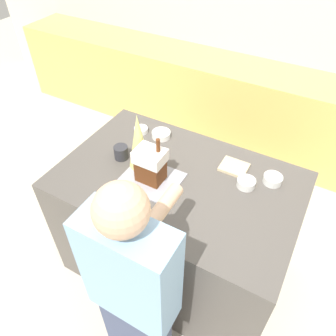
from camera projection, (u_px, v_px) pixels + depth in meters
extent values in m
plane|color=beige|center=(176.00, 261.00, 2.72)|extent=(12.00, 12.00, 0.00)
cube|color=beige|center=(280.00, 22.00, 3.18)|extent=(8.00, 0.05, 2.60)
cube|color=#DBBC60|center=(254.00, 111.00, 3.54)|extent=(6.00, 0.60, 0.93)
cube|color=#514C47|center=(177.00, 225.00, 2.39)|extent=(1.53, 0.99, 0.96)
cube|color=#9E9EA8|center=(151.00, 179.00, 2.06)|extent=(0.36, 0.31, 0.01)
cube|color=#5B2D14|center=(151.00, 170.00, 2.01)|extent=(0.16, 0.13, 0.15)
cube|color=white|center=(150.00, 156.00, 1.93)|extent=(0.18, 0.14, 0.08)
cylinder|color=#5B2D14|center=(158.00, 145.00, 1.87)|extent=(0.02, 0.02, 0.09)
cone|color=#DBD675|center=(139.00, 142.00, 2.02)|extent=(0.14, 0.14, 0.40)
cylinder|color=white|center=(141.00, 130.00, 2.42)|extent=(0.10, 0.10, 0.04)
cylinder|color=white|center=(141.00, 128.00, 2.41)|extent=(0.08, 0.08, 0.01)
cylinder|color=silver|center=(246.00, 183.00, 2.01)|extent=(0.11, 0.11, 0.05)
cylinder|color=orange|center=(247.00, 181.00, 1.99)|extent=(0.09, 0.09, 0.01)
cylinder|color=silver|center=(273.00, 179.00, 2.03)|extent=(0.12, 0.12, 0.05)
cylinder|color=white|center=(273.00, 177.00, 2.02)|extent=(0.10, 0.10, 0.01)
cylinder|color=white|center=(161.00, 134.00, 2.37)|extent=(0.14, 0.14, 0.04)
cylinder|color=orange|center=(161.00, 133.00, 2.36)|extent=(0.11, 0.11, 0.01)
cube|color=#CCB78C|center=(234.00, 167.00, 2.13)|extent=(0.17, 0.15, 0.02)
cylinder|color=#2D2D33|center=(121.00, 152.00, 2.19)|extent=(0.09, 0.09, 0.09)
cube|color=#424C6B|center=(140.00, 334.00, 1.92)|extent=(0.33, 0.18, 0.79)
cube|color=#8CB7E0|center=(130.00, 272.00, 1.44)|extent=(0.43, 0.19, 0.63)
sphere|color=#DBAD89|center=(121.00, 210.00, 1.15)|extent=(0.21, 0.21, 0.21)
cylinder|color=#DBAD89|center=(155.00, 218.00, 1.48)|extent=(0.07, 0.43, 0.07)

